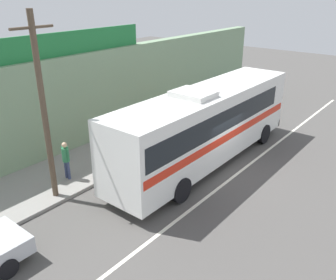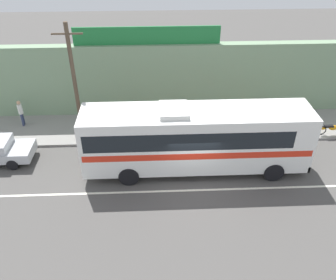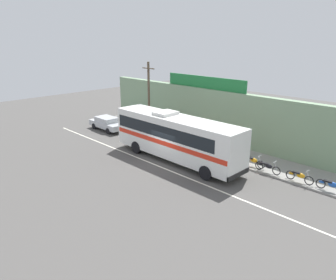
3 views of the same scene
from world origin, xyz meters
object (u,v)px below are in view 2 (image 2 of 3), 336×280
(pedestrian_by_curb, at_px, (21,111))
(motorcycle_black, at_px, (331,129))
(pedestrian_far_right, at_px, (103,119))
(utility_pole, at_px, (75,84))
(intercity_bus, at_px, (194,137))
(motorcycle_blue, at_px, (295,130))
(motorcycle_orange, at_px, (272,128))

(pedestrian_by_curb, bearing_deg, motorcycle_black, -5.94)
(pedestrian_by_curb, height_order, pedestrian_far_right, pedestrian_by_curb)
(utility_pole, height_order, motorcycle_black, utility_pole)
(intercity_bus, height_order, motorcycle_blue, intercity_bus)
(motorcycle_black, xyz_separation_m, pedestrian_far_right, (-14.00, 0.87, 0.56))
(motorcycle_black, height_order, pedestrian_by_curb, pedestrian_by_curb)
(intercity_bus, bearing_deg, motorcycle_black, 17.52)
(motorcycle_orange, bearing_deg, intercity_bus, -149.88)
(intercity_bus, xyz_separation_m, motorcycle_orange, (5.17, 3.00, -1.50))
(pedestrian_by_curb, bearing_deg, motorcycle_orange, -6.52)
(intercity_bus, xyz_separation_m, utility_pole, (-6.36, 2.91, 1.73))
(motorcycle_orange, distance_m, pedestrian_far_right, 10.40)
(utility_pole, xyz_separation_m, pedestrian_far_right, (1.16, 0.74, -2.67))
(motorcycle_blue, distance_m, motorcycle_orange, 1.36)
(utility_pole, bearing_deg, intercity_bus, -24.58)
(pedestrian_far_right, bearing_deg, motorcycle_black, -3.55)
(intercity_bus, xyz_separation_m, motorcycle_blue, (6.50, 2.75, -1.50))
(motorcycle_blue, height_order, pedestrian_by_curb, pedestrian_by_curb)
(pedestrian_far_right, bearing_deg, motorcycle_blue, -4.41)
(motorcycle_blue, height_order, motorcycle_orange, same)
(intercity_bus, xyz_separation_m, motorcycle_black, (8.81, 2.78, -1.50))
(intercity_bus, height_order, pedestrian_by_curb, intercity_bus)
(intercity_bus, bearing_deg, motorcycle_orange, 30.12)
(utility_pole, distance_m, motorcycle_blue, 13.26)
(intercity_bus, distance_m, motorcycle_black, 9.36)
(intercity_bus, height_order, utility_pole, utility_pole)
(motorcycle_blue, bearing_deg, pedestrian_by_curb, 173.15)
(utility_pole, relative_size, motorcycle_blue, 3.59)
(utility_pole, relative_size, motorcycle_black, 3.72)
(utility_pole, height_order, pedestrian_far_right, utility_pole)
(motorcycle_black, bearing_deg, intercity_bus, -162.48)
(utility_pole, bearing_deg, pedestrian_far_right, 32.47)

